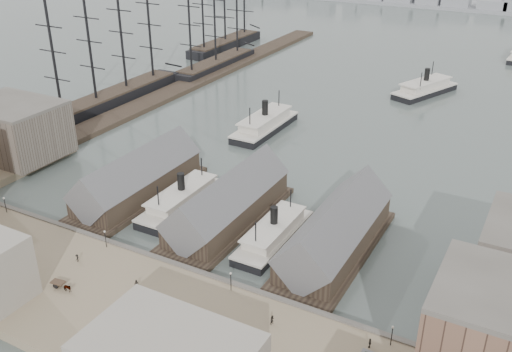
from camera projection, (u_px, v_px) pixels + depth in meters
The scene contains 28 objects.
ground at pixel (186, 258), 117.67m from camera, with size 900.00×900.00×0.00m, color #4A5552.
quay at pixel (121, 309), 101.47m from camera, with size 180.00×30.00×2.00m, color #847359.
seawall at pixel (171, 266), 113.07m from camera, with size 180.00×1.20×2.30m, color #59544C.
west_wharf at pixel (190, 84), 225.50m from camera, with size 10.00×220.00×1.60m, color #2D231C.
ferry_shed_west at pixel (138, 179), 140.16m from camera, with size 14.00×42.00×12.60m.
ferry_shed_center at pixel (228, 204), 128.95m from camera, with size 14.00×42.00×12.60m.
ferry_shed_east at pixel (336, 233), 117.73m from camera, with size 14.00×42.00×12.60m.
warehouse_west_back at pixel (14, 130), 158.12m from camera, with size 26.00×20.00×14.00m, color #60564C.
lamp_post_far_w at pixel (5, 202), 129.50m from camera, with size 0.44×0.44×3.92m.
lamp_post_near_w at pixel (105, 236), 116.56m from camera, with size 0.44×0.44×3.92m.
lamp_post_near_e at pixel (231, 278), 103.62m from camera, with size 0.44×0.44×3.92m.
lamp_post_far_e at pixel (392, 332), 90.68m from camera, with size 0.44×0.44×3.92m.
far_shore at pixel (472, 3), 380.31m from camera, with size 500.00×40.00×15.72m.
ferry_docked_west at pixel (182, 199), 135.72m from camera, with size 8.14×27.13×9.69m.
ferry_docked_east at pixel (274, 233), 122.35m from camera, with size 7.58×25.26×9.02m.
ferry_open_near at pixel (265, 124), 180.64m from camera, with size 9.30×30.36×10.82m.
ferry_open_mid at pixel (425, 88), 214.75m from camera, with size 19.40×30.97×10.64m.
sailing_ship_near at pixel (112, 96), 204.63m from camera, with size 9.89×68.13×40.66m.
sailing_ship_mid at pixel (216, 63), 246.64m from camera, with size 9.08×52.45×37.32m.
sailing_ship_far at pixel (225, 42), 280.95m from camera, with size 9.76×54.25×40.14m.
horse_cart_center at pixel (64, 287), 104.36m from camera, with size 4.97×1.83×1.62m.
horse_cart_right at pixel (161, 343), 91.18m from camera, with size 4.87×2.72×1.69m.
pedestrian_2 at pixel (77, 258), 112.67m from camera, with size 1.05×0.60×1.62m, color black.
pedestrian_3 at pixel (14, 293), 102.62m from camera, with size 0.93×0.39×1.59m, color black.
pedestrian_4 at pixel (137, 284), 105.06m from camera, with size 0.82×0.54×1.68m, color black.
pedestrian_5 at pixel (139, 322), 95.66m from camera, with size 0.60×0.44×1.64m, color black.
pedestrian_6 at pixel (273, 320), 96.08m from camera, with size 0.83×0.65×1.71m, color black.
pedestrian_8 at pixel (370, 343), 91.05m from camera, with size 1.05×0.44×1.79m, color black.
Camera 1 is at (59.83, -79.36, 66.81)m, focal length 40.00 mm.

